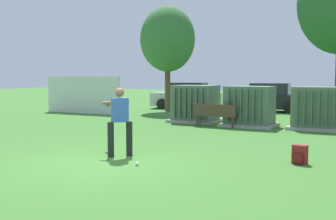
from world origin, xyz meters
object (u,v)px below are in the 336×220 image
at_px(transformer_west, 195,104).
at_px(park_bench, 215,114).
at_px(batter, 119,118).
at_px(backpack, 300,155).
at_px(parked_car_left_of_center, 268,98).
at_px(parked_car_leftmost, 187,96).
at_px(transformer_mid_east, 318,109).
at_px(sports_ball, 137,164).
at_px(transformer_mid_west, 250,107).

distance_m(transformer_west, park_bench, 1.93).
distance_m(batter, backpack, 4.45).
bearing_deg(parked_car_left_of_center, backpack, -73.17).
height_order(batter, parked_car_leftmost, batter).
distance_m(backpack, parked_car_left_of_center, 14.81).
xyz_separation_m(transformer_west, transformer_mid_east, (5.18, -0.19, 0.00)).
bearing_deg(sports_ball, parked_car_left_of_center, 93.72).
bearing_deg(batter, backpack, 14.30).
xyz_separation_m(park_bench, parked_car_leftmost, (-5.01, 8.16, 0.22)).
relative_size(transformer_mid_east, parked_car_left_of_center, 0.48).
xyz_separation_m(transformer_west, batter, (1.49, -8.20, 0.19)).
height_order(batter, sports_ball, batter).
distance_m(transformer_west, transformer_mid_west, 2.61).
xyz_separation_m(park_bench, backpack, (4.32, -5.83, -0.32)).
distance_m(transformer_west, backpack, 9.16).
relative_size(transformer_west, batter, 1.21).
height_order(park_bench, backpack, park_bench).
xyz_separation_m(transformer_west, transformer_mid_west, (2.58, -0.44, 0.00)).
bearing_deg(backpack, batter, -165.70).
xyz_separation_m(park_bench, sports_ball, (1.07, -7.71, -0.49)).
distance_m(transformer_mid_west, park_bench, 1.46).
bearing_deg(transformer_mid_east, transformer_mid_west, -174.63).
bearing_deg(park_bench, backpack, -53.47).
bearing_deg(transformer_mid_west, transformer_mid_east, 5.37).
height_order(transformer_mid_west, parked_car_left_of_center, same).
height_order(transformer_west, park_bench, transformer_west).
distance_m(transformer_mid_east, parked_car_left_of_center, 8.15).
relative_size(transformer_mid_east, sports_ball, 23.33).
bearing_deg(parked_car_leftmost, transformer_west, -62.44).
distance_m(transformer_mid_east, park_bench, 3.92).
xyz_separation_m(transformer_mid_east, parked_car_left_of_center, (-3.73, 7.25, -0.04)).
xyz_separation_m(batter, parked_car_leftmost, (-5.08, 15.08, -0.22)).
xyz_separation_m(backpack, parked_car_leftmost, (-9.33, 13.99, 0.54)).
distance_m(transformer_mid_west, transformer_mid_east, 2.61).
height_order(sports_ball, parked_car_leftmost, parked_car_leftmost).
bearing_deg(parked_car_left_of_center, transformer_mid_west, -81.45).
relative_size(transformer_west, transformer_mid_west, 1.00).
bearing_deg(batter, parked_car_leftmost, 108.61).
height_order(backpack, parked_car_leftmost, parked_car_leftmost).
relative_size(parked_car_leftmost, parked_car_left_of_center, 1.01).
height_order(transformer_mid_east, parked_car_leftmost, same).
relative_size(transformer_west, sports_ball, 23.33).
xyz_separation_m(transformer_mid_west, batter, (-1.09, -7.76, 0.19)).
bearing_deg(parked_car_left_of_center, transformer_mid_east, -62.78).
distance_m(sports_ball, parked_car_left_of_center, 16.10).
xyz_separation_m(parked_car_leftmost, parked_car_left_of_center, (5.04, 0.18, 0.00)).
relative_size(transformer_west, backpack, 4.77).
bearing_deg(sports_ball, park_bench, 97.92).
xyz_separation_m(batter, sports_ball, (1.01, -0.80, -0.93)).
height_order(backpack, parked_car_left_of_center, parked_car_left_of_center).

